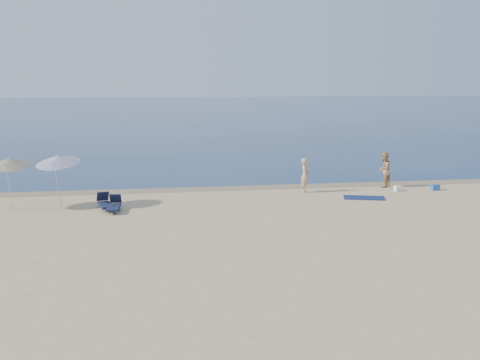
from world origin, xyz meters
name	(u,v)px	position (x,y,z in m)	size (l,w,h in m)	color
ground	(459,344)	(0.00, 0.00, 0.00)	(160.00, 160.00, 0.00)	tan
sea	(178,110)	(0.00, 100.00, 0.00)	(240.00, 160.00, 0.01)	navy
wet_sand_strip	(270,187)	(0.00, 19.40, 0.00)	(240.00, 1.60, 0.00)	#847254
person_left	(305,175)	(1.41, 17.68, 0.87)	(0.63, 0.42, 1.73)	tan
person_right	(384,170)	(5.91, 18.39, 0.93)	(0.90, 0.70, 1.86)	tan
beach_towel	(364,198)	(3.83, 15.72, 0.02)	(1.93, 1.07, 0.03)	#0E1C48
white_bag	(397,188)	(6.17, 17.19, 0.14)	(0.32, 0.27, 0.27)	white
blue_cooler	(435,187)	(8.20, 17.12, 0.15)	(0.41, 0.29, 0.29)	#215EB3
umbrella_near	(58,159)	(-10.35, 15.90, 2.16)	(2.58, 2.60, 2.57)	silver
umbrella_far	(9,162)	(-12.40, 15.89, 2.08)	(2.05, 2.08, 2.44)	silver
lounger_left	(105,203)	(-8.34, 15.19, 0.25)	(0.86, 1.66, 0.70)	#161B3E
lounger_right	(114,206)	(-7.93, 14.68, 0.25)	(0.63, 1.57, 0.68)	#141C38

